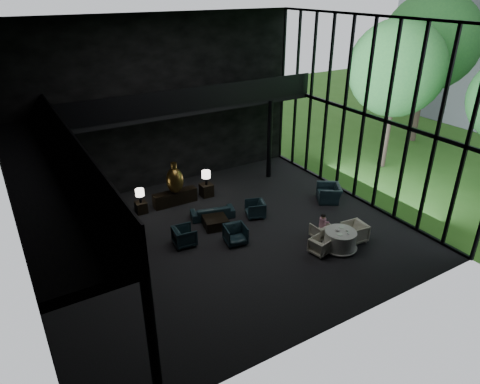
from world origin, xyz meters
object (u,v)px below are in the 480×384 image
table_lamp_right (206,175)px  coffee_table (215,222)px  dining_table (340,241)px  dining_chair_west (320,246)px  console (175,198)px  lounge_armchair_west (184,235)px  lounge_armchair_south (235,233)px  dining_chair_north (321,231)px  lounge_armchair_east (255,208)px  window_armchair (329,190)px  dining_chair_east (355,231)px  table_lamp_left (140,193)px  side_table_right (206,190)px  child (323,220)px  bronze_urn (175,180)px  side_table_left (141,207)px  sofa (212,211)px

table_lamp_right → coffee_table: bearing=-109.8°
dining_table → dining_chair_west: bearing=170.0°
console → lounge_armchair_west: lounge_armchair_west is taller
lounge_armchair_south → dining_chair_north: (3.09, -1.40, -0.13)m
dining_table → dining_chair_north: size_ratio=2.19×
console → lounge_armchair_east: (2.50, -2.85, 0.09)m
window_armchair → dining_chair_east: size_ratio=1.37×
lounge_armchair_east → window_armchair: size_ratio=0.66×
window_armchair → dining_table: 4.01m
lounge_armchair_west → lounge_armchair_south: (1.74, -0.90, -0.00)m
table_lamp_left → lounge_armchair_west: bearing=-80.0°
window_armchair → side_table_right: bearing=-94.0°
coffee_table → child: 4.37m
coffee_table → lounge_armchair_south: bearing=-86.3°
console → dining_chair_north: size_ratio=3.29×
bronze_urn → lounge_armchair_south: 4.22m
bronze_urn → window_armchair: bearing=-27.1°
console → coffee_table: 2.80m
window_armchair → dining_chair_west: 4.45m
dining_chair_north → child: (0.09, 0.04, 0.42)m
bronze_urn → side_table_right: bronze_urn is taller
console → dining_chair_north: console is taller
side_table_left → lounge_armchair_east: (4.10, -2.87, 0.16)m
window_armchair → dining_chair_west: size_ratio=2.05×
lounge_armchair_south → lounge_armchair_east: bearing=47.3°
coffee_table → lounge_armchair_east: bearing=-3.8°
window_armchair → dining_table: (-2.33, -3.25, -0.22)m
side_table_right → coffee_table: (-0.98, -2.74, -0.09)m
dining_chair_west → child: child is taller
coffee_table → child: bearing=-41.0°
dining_chair_east → table_lamp_right: bearing=-148.6°
lounge_armchair_west → dining_table: lounge_armchair_west is taller
window_armchair → dining_table: bearing=-3.9°
lounge_armchair_south → child: size_ratio=1.55×
table_lamp_left → side_table_right: (3.20, 0.04, -0.67)m
sofa → lounge_armchair_east: (1.61, -0.87, 0.09)m
lounge_armchair_west → dining_chair_west: bearing=-121.4°
window_armchair → dining_chair_north: 3.35m
child → sofa: bearing=-50.1°
side_table_left → side_table_right: side_table_right is taller
bronze_urn → dining_chair_east: bronze_urn is taller
dining_chair_east → dining_chair_west: size_ratio=1.50×
window_armchair → dining_chair_east: 3.46m
dining_table → coffee_table: bearing=130.5°
lounge_armchair_east → window_armchair: 3.77m
table_lamp_left → sofa: bearing=-38.2°
side_table_left → lounge_armchair_east: bearing=-35.0°
side_table_left → dining_chair_west: 7.96m
lounge_armchair_south → dining_table: bearing=-26.7°
console → dining_table: bearing=-59.3°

